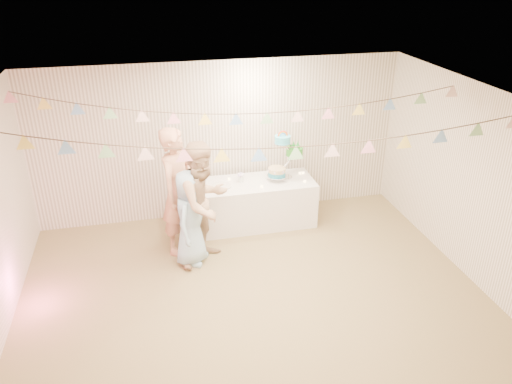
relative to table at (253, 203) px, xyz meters
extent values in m
plane|color=olive|center=(-0.42, -1.98, -0.37)|extent=(6.00, 6.00, 0.00)
plane|color=beige|center=(-0.42, -1.98, 2.23)|extent=(6.00, 6.00, 0.00)
plane|color=silver|center=(-0.42, 0.52, 0.93)|extent=(6.00, 6.00, 0.00)
plane|color=silver|center=(-0.42, -4.48, 0.93)|extent=(6.00, 6.00, 0.00)
plane|color=silver|center=(2.58, -1.98, 0.93)|extent=(5.00, 5.00, 0.00)
cube|color=white|center=(0.00, 0.00, 0.00)|extent=(1.99, 0.80, 0.75)
cylinder|color=white|center=(-0.51, -0.05, 0.39)|extent=(0.31, 0.31, 0.02)
imported|color=tan|center=(-1.21, -0.53, 0.59)|extent=(0.78, 0.84, 1.92)
imported|color=tan|center=(-0.90, -0.88, 0.54)|extent=(1.12, 1.09, 1.82)
imported|color=#9AC0DB|center=(-1.10, -0.89, 0.34)|extent=(0.72, 0.83, 1.42)
cylinder|color=#FFD88C|center=(-0.80, -0.15, 0.39)|extent=(0.04, 0.04, 0.03)
cylinder|color=#FFD88C|center=(-0.35, 0.18, 0.39)|extent=(0.04, 0.04, 0.03)
cylinder|color=#FFD88C|center=(0.10, -0.22, 0.39)|extent=(0.04, 0.04, 0.03)
cylinder|color=#FFD88C|center=(0.35, 0.22, 0.39)|extent=(0.04, 0.04, 0.03)
cylinder|color=#FFD88C|center=(0.82, -0.18, 0.39)|extent=(0.04, 0.04, 0.03)
cylinder|color=#FFD88C|center=(0.90, 0.15, 0.39)|extent=(0.04, 0.04, 0.03)
cylinder|color=#FFD88C|center=(0.84, 0.15, 0.39)|extent=(0.04, 0.04, 0.03)
camera|label=1|loc=(-1.59, -7.09, 3.71)|focal=35.00mm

